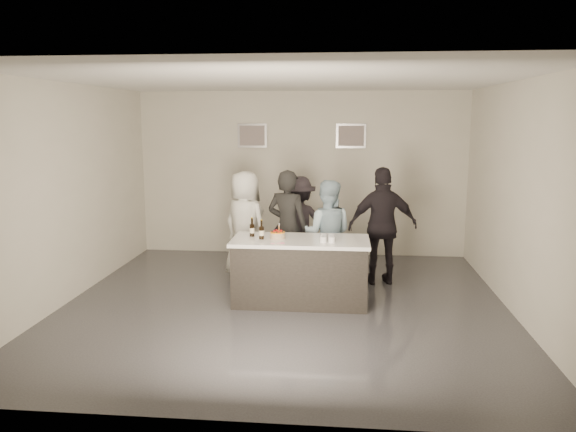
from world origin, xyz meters
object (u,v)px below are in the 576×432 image
object	(u,v)px
person_guest_left	(245,225)
person_guest_back	(299,224)
bar_counter	(300,271)
person_main_blue	(327,233)
person_main_black	(288,228)
beer_bottle_a	(252,227)
cake	(278,236)
person_guest_right	(383,226)
beer_bottle_b	(261,230)

from	to	relation	value
person_guest_left	person_guest_back	size ratio (longest dim) A/B	1.08
bar_counter	person_guest_back	xyz separation A→B (m)	(-0.16, 1.71, 0.34)
person_main_blue	person_guest_back	bearing A→B (deg)	-55.96
person_main_blue	person_main_black	bearing A→B (deg)	2.57
bar_counter	person_guest_left	distance (m)	1.59
bar_counter	beer_bottle_a	distance (m)	0.90
cake	person_guest_left	size ratio (longest dim) A/B	0.12
person_guest_right	bar_counter	bearing A→B (deg)	33.25
cake	person_guest_right	size ratio (longest dim) A/B	0.11
beer_bottle_a	person_main_blue	world-z (taller)	person_main_blue
person_guest_left	person_guest_right	world-z (taller)	person_guest_right
beer_bottle_a	person_guest_left	world-z (taller)	person_guest_left
person_guest_right	beer_bottle_b	bearing A→B (deg)	24.57
person_main_black	person_guest_left	size ratio (longest dim) A/B	1.04
beer_bottle_b	person_guest_right	bearing A→B (deg)	33.11
cake	person_guest_right	world-z (taller)	person_guest_right
bar_counter	person_guest_left	xyz separation A→B (m)	(-0.97, 1.19, 0.40)
person_main_blue	bar_counter	bearing A→B (deg)	72.68
beer_bottle_a	person_main_black	bearing A→B (deg)	61.30
beer_bottle_b	person_main_black	distance (m)	0.98
person_main_blue	person_guest_right	world-z (taller)	person_guest_right
beer_bottle_a	beer_bottle_b	distance (m)	0.22
beer_bottle_b	person_guest_back	world-z (taller)	person_guest_back
person_main_black	person_main_blue	xyz separation A→B (m)	(0.60, -0.02, -0.07)
beer_bottle_a	bar_counter	bearing A→B (deg)	-8.48
beer_bottle_b	person_guest_back	distance (m)	1.82
beer_bottle_b	person_main_black	size ratio (longest dim) A/B	0.15
beer_bottle_a	person_guest_left	xyz separation A→B (m)	(-0.29, 1.09, -0.18)
person_guest_back	bar_counter	bearing A→B (deg)	72.30
beer_bottle_a	person_main_blue	distance (m)	1.28
beer_bottle_b	person_main_blue	xyz separation A→B (m)	(0.86, 0.91, -0.22)
bar_counter	person_guest_right	xyz separation A→B (m)	(1.18, 1.05, 0.45)
beer_bottle_b	person_main_black	bearing A→B (deg)	74.11
beer_bottle_b	person_guest_left	size ratio (longest dim) A/B	0.15
beer_bottle_b	beer_bottle_a	bearing A→B (deg)	134.09
person_guest_right	person_guest_back	world-z (taller)	person_guest_right
cake	person_main_blue	xyz separation A→B (m)	(0.65, 0.85, -0.13)
cake	beer_bottle_a	bearing A→B (deg)	164.95
person_main_black	person_guest_back	size ratio (longest dim) A/B	1.12
beer_bottle_a	person_main_blue	bearing A→B (deg)	36.45
beer_bottle_a	person_guest_right	distance (m)	2.09
bar_counter	person_guest_left	world-z (taller)	person_guest_left
bar_counter	beer_bottle_a	bearing A→B (deg)	171.52
bar_counter	person_main_black	distance (m)	1.00
beer_bottle_b	person_guest_right	world-z (taller)	person_guest_right
cake	person_guest_left	world-z (taller)	person_guest_left
bar_counter	beer_bottle_a	world-z (taller)	beer_bottle_a
beer_bottle_a	person_guest_back	bearing A→B (deg)	71.90
bar_counter	person_main_black	bearing A→B (deg)	106.81
cake	bar_counter	bearing A→B (deg)	-0.49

